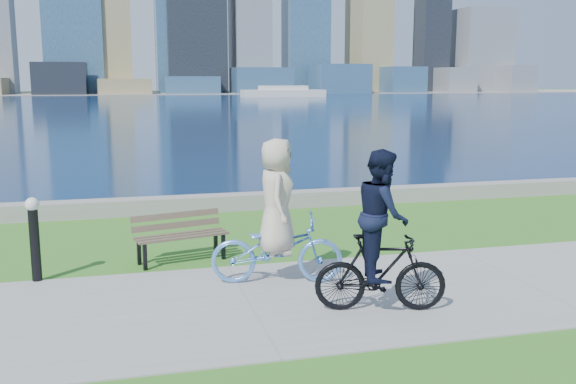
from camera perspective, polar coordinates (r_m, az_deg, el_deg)
name	(u,v)px	position (r m, az deg, el deg)	size (l,w,h in m)	color
ground	(249,305)	(8.50, -3.47, -10.02)	(320.00, 320.00, 0.00)	#2D6A1C
concrete_path	(249,305)	(8.49, -3.47, -9.95)	(80.00, 3.50, 0.02)	gray
seawall	(196,204)	(14.38, -8.22, -1.05)	(90.00, 0.50, 0.35)	gray
bay_water	(134,104)	(79.91, -13.52, 7.64)	(320.00, 131.00, 0.01)	#0B2248
far_shore	(128,93)	(137.88, -14.01, 8.52)	(320.00, 30.00, 0.12)	gray
ferry_far	(283,92)	(107.01, -0.43, 8.86)	(13.68, 3.91, 1.86)	silver
park_bench	(180,232)	(10.50, -9.60, -3.56)	(1.57, 0.86, 0.77)	black
bollard_lamp	(34,234)	(9.92, -21.63, -3.48)	(0.20, 0.20, 1.25)	black
cyclist_woman	(277,230)	(9.13, -1.01, -3.40)	(1.04, 1.98, 2.08)	#609AE9
cyclist_man	(381,244)	(8.08, 8.29, -4.60)	(0.88, 1.71, 2.05)	black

